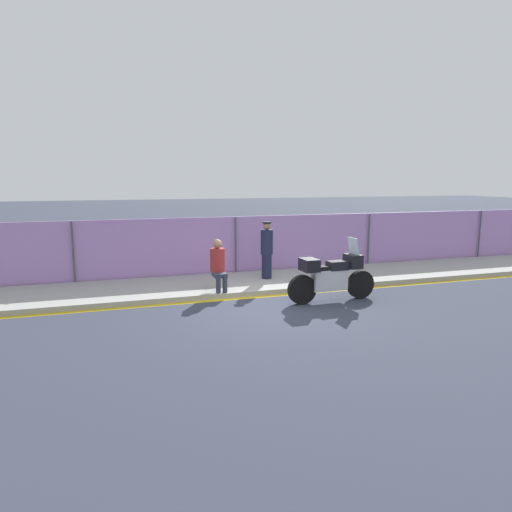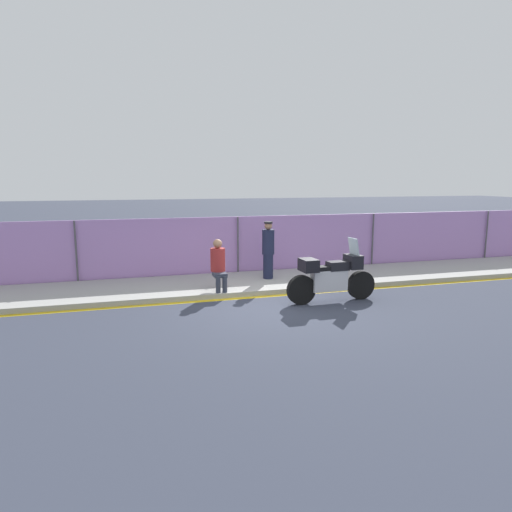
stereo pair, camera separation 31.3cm
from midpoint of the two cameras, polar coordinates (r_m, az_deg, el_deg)
name	(u,v)px [view 2 (the right image)]	position (r m, az deg, el deg)	size (l,w,h in m)	color
ground_plane	(276,307)	(10.82, 3.34, -6.44)	(120.00, 120.00, 0.00)	#333847
sidewalk	(249,283)	(13.02, -0.20, -3.35)	(34.74, 2.57, 0.14)	#9E9E99
curb_paint_stripe	(263,297)	(11.76, 1.65, -5.10)	(34.74, 0.18, 0.01)	gold
storefront_fence	(237,246)	(14.17, -1.74, 1.22)	(33.00, 0.17, 1.85)	#AD7FC6
motorcycle	(331,276)	(11.32, 10.16, -2.54)	(2.35, 0.55, 1.56)	black
officer_standing	(268,250)	(13.12, 2.22, 0.81)	(0.35, 0.35, 1.65)	#191E38
person_seated_on_curb	(218,262)	(11.84, -3.98, -0.76)	(0.38, 0.68, 1.32)	#2D3342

